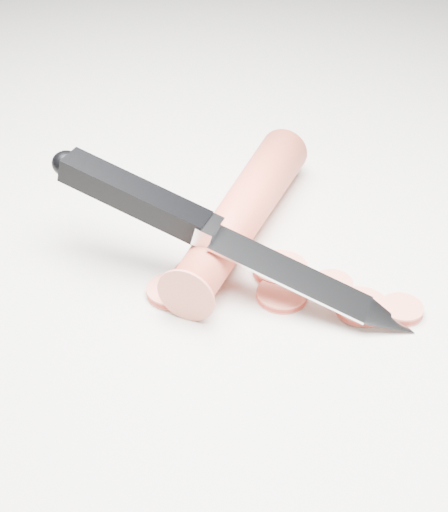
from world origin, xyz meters
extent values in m
plane|color=silver|center=(0.00, 0.00, 0.00)|extent=(2.40, 2.40, 0.00)
cylinder|color=#E14A33|center=(-0.02, 0.03, 0.02)|extent=(0.13, 0.21, 0.04)
cylinder|color=#EA6E54|center=(-0.07, -0.04, 0.00)|extent=(0.04, 0.04, 0.01)
cylinder|color=#EA6E54|center=(0.00, -0.05, 0.00)|extent=(0.04, 0.04, 0.01)
cylinder|color=#EA6E54|center=(0.01, -0.02, 0.00)|extent=(0.04, 0.04, 0.01)
cylinder|color=#EA6E54|center=(0.06, -0.07, 0.00)|extent=(0.04, 0.04, 0.01)
cylinder|color=#EA6E54|center=(0.08, -0.08, 0.00)|extent=(0.03, 0.03, 0.01)
cylinder|color=#EA6E54|center=(-0.05, -0.02, 0.00)|extent=(0.04, 0.04, 0.01)
cylinder|color=#EA6E54|center=(0.04, -0.04, 0.00)|extent=(0.03, 0.03, 0.01)
camera|label=1|loc=(-0.08, -0.43, 0.33)|focal=50.00mm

